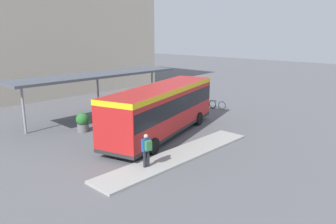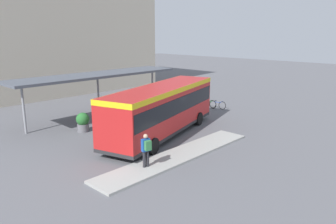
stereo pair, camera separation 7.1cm
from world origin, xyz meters
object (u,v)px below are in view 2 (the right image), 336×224
object	(u,v)px
bicycle_green	(209,104)
potted_planter_near_shelter	(83,122)
pedestrian_waiting	(146,148)
city_bus	(162,107)
bicycle_blue	(217,105)

from	to	relation	value
bicycle_green	potted_planter_near_shelter	world-z (taller)	potted_planter_near_shelter
pedestrian_waiting	bicycle_green	bearing A→B (deg)	-52.70
city_bus	pedestrian_waiting	size ratio (longest dim) A/B	6.53
bicycle_blue	bicycle_green	xyz separation A→B (m)	(-0.24, 0.78, 0.00)
pedestrian_waiting	bicycle_green	distance (m)	14.22
pedestrian_waiting	bicycle_blue	size ratio (longest dim) A/B	1.01
city_bus	bicycle_blue	size ratio (longest dim) A/B	6.61
pedestrian_waiting	bicycle_blue	distance (m)	14.14
pedestrian_waiting	bicycle_blue	xyz separation A→B (m)	(13.18, 5.07, -0.72)
bicycle_green	potted_planter_near_shelter	xyz separation A→B (m)	(-11.58, 1.84, 0.31)
pedestrian_waiting	potted_planter_near_shelter	world-z (taller)	pedestrian_waiting
pedestrian_waiting	potted_planter_near_shelter	size ratio (longest dim) A/B	1.29
bicycle_blue	potted_planter_near_shelter	xyz separation A→B (m)	(-11.82, 2.62, 0.31)
bicycle_blue	potted_planter_near_shelter	bearing A→B (deg)	-109.37
pedestrian_waiting	potted_planter_near_shelter	bearing A→B (deg)	2.95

